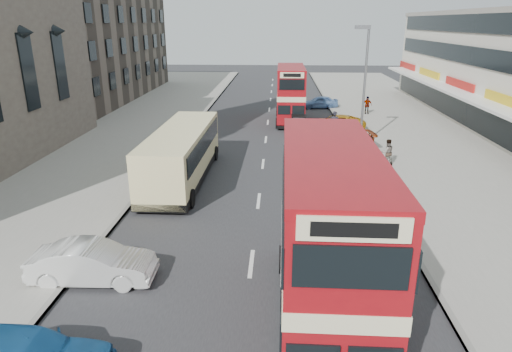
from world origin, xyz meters
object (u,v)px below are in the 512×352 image
at_px(pedestrian_far, 367,105).
at_px(car_right_c, 319,102).
at_px(car_right_a, 337,142).
at_px(bus_second, 291,94).
at_px(street_lamp, 364,78).
at_px(bus_main, 328,239).
at_px(cyclist, 334,131).
at_px(car_left_front, 93,263).
at_px(car_right_b, 336,123).
at_px(pedestrian_near, 387,152).
at_px(coach, 182,153).

bearing_deg(pedestrian_far, car_right_c, 137.76).
bearing_deg(car_right_a, bus_second, -170.49).
xyz_separation_m(street_lamp, bus_main, (-4.20, -19.05, -2.15)).
bearing_deg(pedestrian_far, cyclist, -115.87).
xyz_separation_m(car_left_front, car_right_a, (10.13, 16.19, 0.02)).
xyz_separation_m(bus_main, car_right_b, (3.23, 24.14, -2.01)).
bearing_deg(bus_main, car_left_front, -11.77).
xyz_separation_m(car_left_front, pedestrian_far, (14.41, 28.97, 0.28)).
distance_m(car_right_a, car_right_c, 16.14).
xyz_separation_m(street_lamp, car_right_c, (-1.47, 14.94, -4.16)).
height_order(bus_second, car_left_front, bus_second).
xyz_separation_m(car_left_front, car_right_c, (10.30, 32.34, -0.06)).
relative_size(car_left_front, cyclist, 1.86).
distance_m(car_right_c, pedestrian_far, 5.32).
distance_m(car_left_front, car_right_c, 33.94).
bearing_deg(car_left_front, pedestrian_near, -45.35).
height_order(car_right_a, car_right_c, car_right_a).
relative_size(street_lamp, bus_second, 0.98).
height_order(street_lamp, car_right_b, street_lamp).
height_order(car_left_front, car_right_c, car_left_front).
height_order(bus_main, car_right_c, bus_main).
bearing_deg(car_right_a, street_lamp, 118.70).
xyz_separation_m(coach, car_left_front, (-0.91, -10.28, -0.89)).
xyz_separation_m(bus_second, pedestrian_far, (7.22, 3.20, -1.45)).
relative_size(street_lamp, car_right_a, 1.67).
xyz_separation_m(bus_second, car_right_a, (2.95, -9.58, -1.70)).
height_order(bus_main, coach, bus_main).
distance_m(car_right_b, pedestrian_near, 9.59).
height_order(street_lamp, cyclist, street_lamp).
distance_m(car_left_front, car_right_a, 19.10).
height_order(street_lamp, pedestrian_far, street_lamp).
bearing_deg(car_right_b, cyclist, -16.29).
bearing_deg(pedestrian_far, bus_main, -105.53).
relative_size(car_right_b, car_right_c, 1.23).
distance_m(pedestrian_near, pedestrian_far, 15.97).
height_order(car_right_a, pedestrian_near, pedestrian_near).
relative_size(car_right_c, pedestrian_far, 2.26).
distance_m(street_lamp, car_right_b, 6.64).
distance_m(pedestrian_far, cyclist, 10.68).
xyz_separation_m(street_lamp, coach, (-10.86, -7.11, -3.22)).
relative_size(street_lamp, bus_main, 0.89).
relative_size(car_right_a, car_right_c, 1.33).
xyz_separation_m(bus_second, cyclist, (3.07, -6.64, -1.60)).
xyz_separation_m(car_right_b, car_right_c, (-0.50, 9.85, -0.00)).
xyz_separation_m(bus_second, car_right_b, (3.62, -3.29, -1.78)).
height_order(bus_main, bus_second, bus_main).
xyz_separation_m(street_lamp, car_right_b, (-0.97, 5.09, -4.16)).
xyz_separation_m(street_lamp, cyclist, (-1.52, 1.74, -3.98)).
relative_size(car_left_front, car_right_a, 0.85).
height_order(bus_main, car_left_front, bus_main).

